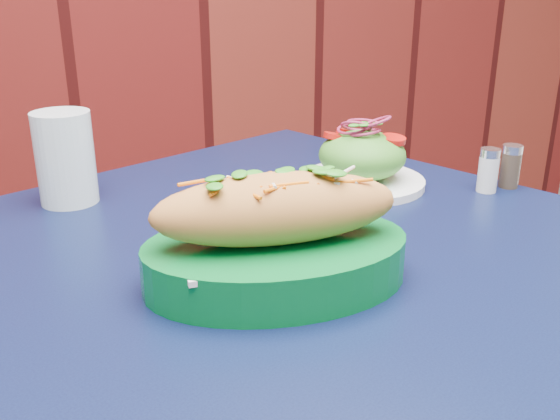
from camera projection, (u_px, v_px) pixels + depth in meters
name	position (u px, v px, depth m)	size (l,w,h in m)	color
cafe_table	(285.00, 298.00, 0.81)	(1.00, 1.00, 0.75)	black
banh_mi_basket	(276.00, 238.00, 0.64)	(0.31, 0.24, 0.13)	#046225
salad_plate	(362.00, 161.00, 0.95)	(0.19, 0.19, 0.11)	white
water_glass	(65.00, 158.00, 0.87)	(0.08, 0.08, 0.13)	silver
salt_shaker	(488.00, 170.00, 0.93)	(0.03, 0.03, 0.07)	white
pepper_shaker	(510.00, 166.00, 0.94)	(0.03, 0.03, 0.07)	#3F3326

